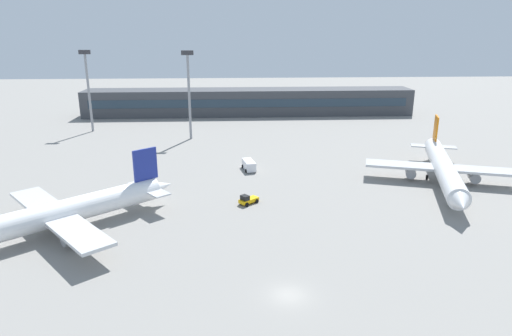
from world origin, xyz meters
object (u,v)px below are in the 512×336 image
at_px(airplane_near, 48,217).
at_px(service_van_white, 249,165).
at_px(airplane_mid, 444,168).
at_px(floodlight_tower_west, 88,85).
at_px(baggage_tug_yellow, 248,200).
at_px(floodlight_tower_east, 189,88).

height_order(airplane_near, service_van_white, airplane_near).
height_order(airplane_mid, floodlight_tower_west, floodlight_tower_west).
relative_size(baggage_tug_yellow, floodlight_tower_west, 0.16).
height_order(airplane_near, airplane_mid, airplane_mid).
bearing_deg(floodlight_tower_west, service_van_white, -42.38).
relative_size(airplane_near, floodlight_tower_west, 1.45).
bearing_deg(airplane_near, airplane_mid, 16.18).
bearing_deg(baggage_tug_yellow, service_van_white, 87.17).
height_order(airplane_mid, floodlight_tower_east, floodlight_tower_east).
relative_size(baggage_tug_yellow, floodlight_tower_east, 0.16).
bearing_deg(floodlight_tower_east, airplane_near, -104.27).
bearing_deg(service_van_white, baggage_tug_yellow, -92.83).
height_order(airplane_near, baggage_tug_yellow, airplane_near).
bearing_deg(baggage_tug_yellow, airplane_near, -159.05).
bearing_deg(floodlight_tower_west, airplane_near, -78.65).
xyz_separation_m(airplane_mid, floodlight_tower_east, (-52.69, 41.38, 10.70)).
bearing_deg(service_van_white, airplane_mid, -16.86).
relative_size(airplane_near, baggage_tug_yellow, 9.21).
xyz_separation_m(floodlight_tower_west, floodlight_tower_east, (30.10, -11.19, 0.14)).
distance_m(service_van_white, floodlight_tower_west, 62.35).
bearing_deg(airplane_mid, baggage_tug_yellow, -167.63).
xyz_separation_m(service_van_white, floodlight_tower_west, (-45.10, 41.15, 12.67)).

